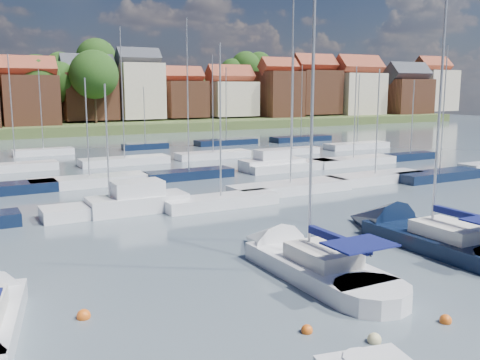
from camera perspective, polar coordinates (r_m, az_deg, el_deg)
ground at (r=59.34m, az=-11.88°, el=1.13°), size 260.00×260.00×0.00m
sailboat_centre at (r=26.96m, az=6.04°, el=-8.43°), size 3.27×12.25×16.60m
sailboat_navy at (r=32.87m, az=18.00°, el=-5.52°), size 3.70×13.67×18.80m
buoy_c at (r=20.30m, az=7.14°, el=-15.86°), size 0.43×0.43×0.43m
buoy_d at (r=22.31m, az=21.06°, el=-14.02°), size 0.46×0.46×0.46m
buoy_e at (r=30.72m, az=13.53°, el=-7.04°), size 0.50×0.50×0.50m
buoy_g at (r=22.10m, az=-16.33°, el=-13.98°), size 0.53×0.53×0.53m
buoy_h at (r=20.04m, az=14.12°, el=-16.46°), size 0.49×0.49×0.49m
marina_field at (r=55.31m, az=-8.54°, el=1.05°), size 79.62×41.41×15.93m
far_shore_town at (r=150.18m, az=-21.49°, el=7.58°), size 212.46×90.00×22.27m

